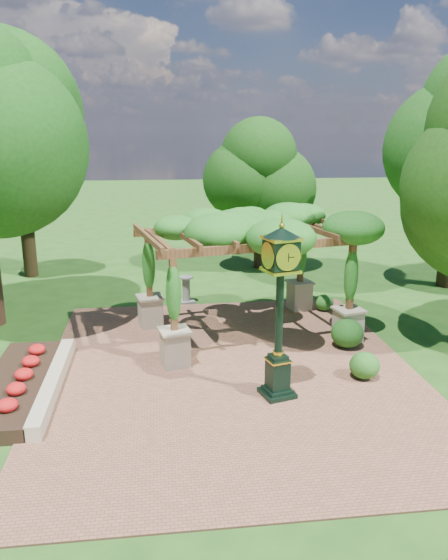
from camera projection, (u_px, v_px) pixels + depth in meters
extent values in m
plane|color=#1E4714|center=(236.00, 389.00, 13.91)|extent=(120.00, 120.00, 0.00)
cube|color=brown|center=(231.00, 372.00, 14.87)|extent=(10.00, 12.00, 0.04)
cube|color=#C6B793|center=(53.00, 383.00, 13.80)|extent=(0.35, 5.00, 0.40)
cube|color=red|center=(17.00, 386.00, 13.70)|extent=(1.50, 5.00, 0.36)
cube|color=black|center=(277.00, 393.00, 13.49)|extent=(0.93, 0.93, 0.11)
cube|color=black|center=(278.00, 374.00, 13.36)|extent=(0.58, 0.58, 0.85)
cube|color=gold|center=(278.00, 360.00, 13.26)|extent=(0.65, 0.65, 0.04)
cylinder|color=black|center=(279.00, 312.00, 12.93)|extent=(0.23, 0.23, 2.16)
cube|color=black|center=(281.00, 254.00, 12.56)|extent=(0.81, 0.81, 0.66)
cylinder|color=beige|center=(288.00, 257.00, 12.25)|extent=(0.55, 0.18, 0.56)
cone|color=black|center=(282.00, 232.00, 12.42)|extent=(1.04, 1.04, 0.24)
sphere|color=gold|center=(282.00, 226.00, 12.38)|extent=(0.13, 0.13, 0.13)
cube|color=tan|center=(175.00, 348.00, 15.12)|extent=(0.85, 0.85, 0.99)
cube|color=brown|center=(173.00, 294.00, 14.70)|extent=(0.21, 0.21, 2.04)
cube|color=tan|center=(348.00, 325.00, 16.87)|extent=(0.85, 0.85, 0.99)
cube|color=brown|center=(351.00, 276.00, 16.45)|extent=(0.21, 0.21, 2.04)
cube|color=tan|center=(150.00, 312.00, 18.13)|extent=(0.85, 0.85, 0.99)
cube|color=brown|center=(149.00, 266.00, 17.71)|extent=(0.21, 0.21, 2.04)
cube|color=tan|center=(299.00, 296.00, 19.88)|extent=(0.85, 0.85, 0.99)
cube|color=brown|center=(301.00, 254.00, 19.46)|extent=(0.21, 0.21, 2.04)
cube|color=brown|center=(268.00, 247.00, 15.28)|extent=(6.28, 1.50, 0.24)
cube|color=brown|center=(228.00, 227.00, 18.29)|extent=(6.28, 1.50, 0.24)
ellipsoid|color=#21601B|center=(247.00, 227.00, 16.71)|extent=(7.09, 5.23, 1.10)
cube|color=gray|center=(186.00, 301.00, 20.81)|extent=(0.70, 0.70, 0.10)
cylinder|color=gray|center=(186.00, 290.00, 20.68)|extent=(0.36, 0.36, 0.94)
cylinder|color=gray|center=(186.00, 277.00, 20.55)|extent=(0.66, 0.66, 0.05)
ellipsoid|color=#235B1A|center=(365.00, 365.00, 14.34)|extent=(0.85, 0.85, 0.71)
ellipsoid|color=#194A14|center=(347.00, 333.00, 16.38)|extent=(1.25, 1.25, 0.88)
ellipsoid|color=#215A1A|center=(324.00, 303.00, 19.75)|extent=(0.81, 0.81, 0.59)
cylinder|color=black|center=(29.00, 248.00, 24.33)|extent=(0.60, 0.60, 2.56)
ellipsoid|color=#194F16|center=(22.00, 173.00, 23.45)|extent=(3.16, 3.16, 4.04)
cylinder|color=#362015|center=(260.00, 240.00, 25.83)|extent=(0.62, 0.62, 2.63)
ellipsoid|color=#14380E|center=(262.00, 167.00, 24.92)|extent=(3.74, 3.74, 4.15)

